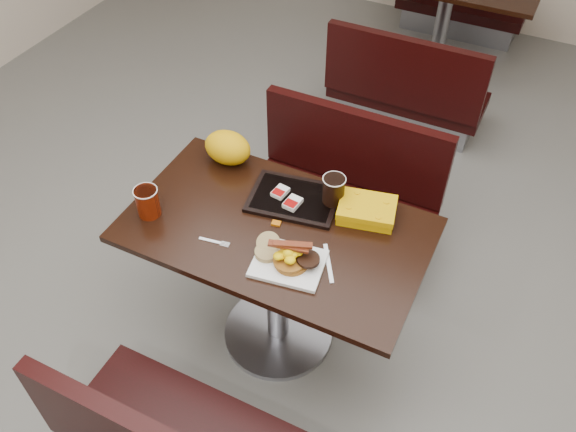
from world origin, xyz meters
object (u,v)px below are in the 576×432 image
at_px(platter, 288,264).
at_px(bench_far_s, 411,77).
at_px(bench_near_n, 338,191).
at_px(paper_bag, 228,148).
at_px(pancake_stack, 292,261).
at_px(hashbrown_sleeve_left, 280,192).
at_px(tray, 294,199).
at_px(clamshell, 367,210).
at_px(knife, 328,263).
at_px(bench_near_s, 192,423).
at_px(table_far, 441,27).
at_px(table_near, 277,286).
at_px(coffee_cup_near, 148,202).
at_px(fork, 210,240).
at_px(hashbrown_sleeve_right, 293,203).
at_px(coffee_cup_far, 334,190).

bearing_deg(platter, bench_far_s, 84.86).
distance_m(bench_near_n, paper_bag, 0.73).
distance_m(pancake_stack, hashbrown_sleeve_left, 0.38).
bearing_deg(tray, clamshell, -0.68).
bearing_deg(pancake_stack, clamshell, 67.34).
height_order(knife, clamshell, clamshell).
bearing_deg(bench_near_s, platter, 76.76).
distance_m(table_far, platter, 2.78).
relative_size(bench_near_s, hashbrown_sleeve_left, 14.07).
distance_m(table_near, hashbrown_sleeve_left, 0.44).
bearing_deg(coffee_cup_near, table_far, 79.83).
height_order(table_near, fork, fork).
distance_m(coffee_cup_near, hashbrown_sleeve_left, 0.54).
relative_size(table_near, clamshell, 5.30).
bearing_deg(clamshell, bench_near_s, -120.42).
height_order(knife, paper_bag, paper_bag).
height_order(table_near, bench_near_s, table_near).
relative_size(pancake_stack, fork, 1.02).
xyz_separation_m(tray, hashbrown_sleeve_left, (-0.06, -0.01, 0.02)).
bearing_deg(fork, table_far, 77.33).
bearing_deg(hashbrown_sleeve_left, tray, 13.30).
bearing_deg(tray, platter, -77.20).
xyz_separation_m(pancake_stack, clamshell, (0.16, 0.37, 0.00)).
xyz_separation_m(hashbrown_sleeve_right, coffee_cup_far, (0.14, 0.09, 0.05)).
height_order(table_far, tray, tray).
bearing_deg(knife, bench_far_s, 156.49).
relative_size(bench_near_s, fork, 7.99).
relative_size(table_near, coffee_cup_near, 9.41).
height_order(tray, paper_bag, paper_bag).
distance_m(bench_far_s, coffee_cup_far, 1.75).
height_order(tray, clamshell, clamshell).
bearing_deg(pancake_stack, coffee_cup_near, -179.78).
bearing_deg(clamshell, bench_far_s, 87.55).
distance_m(hashbrown_sleeve_left, coffee_cup_far, 0.23).
xyz_separation_m(coffee_cup_near, knife, (0.75, 0.08, -0.06)).
relative_size(table_near, coffee_cup_far, 9.85).
bearing_deg(table_near, bench_near_s, -90.00).
distance_m(bench_near_s, table_far, 3.30).
bearing_deg(knife, pancake_stack, -89.47).
distance_m(bench_near_s, pancake_stack, 0.70).
relative_size(pancake_stack, coffee_cup_far, 1.04).
distance_m(table_near, bench_near_s, 0.70).
bearing_deg(coffee_cup_far, bench_near_n, 107.23).
bearing_deg(pancake_stack, fork, -175.88).
bearing_deg(bench_near_s, bench_far_s, 90.00).
bearing_deg(hashbrown_sleeve_right, hashbrown_sleeve_left, 160.37).
bearing_deg(hashbrown_sleeve_right, table_near, -88.10).
bearing_deg(knife, tray, -164.60).
height_order(table_near, hashbrown_sleeve_right, hashbrown_sleeve_right).
relative_size(bench_near_n, hashbrown_sleeve_left, 14.07).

